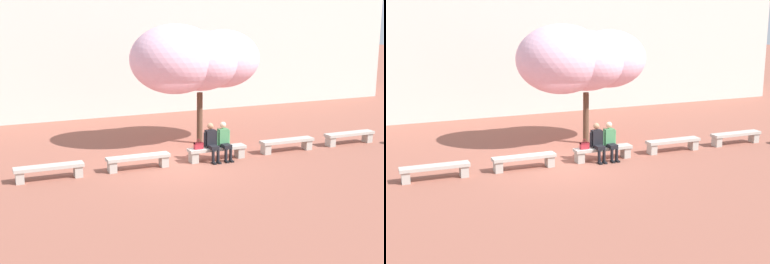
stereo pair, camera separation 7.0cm
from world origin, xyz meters
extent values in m
plane|color=#8E5142|center=(0.00, 0.00, 0.00)|extent=(100.00, 100.00, 0.00)
cube|color=beige|center=(0.00, 10.65, 3.65)|extent=(31.83, 4.00, 7.31)
cube|color=#ADA89E|center=(-4.16, 0.00, 0.40)|extent=(2.05, 0.45, 0.10)
cube|color=#ADA89E|center=(-5.01, 0.01, 0.17)|extent=(0.24, 0.34, 0.35)
cube|color=#ADA89E|center=(-3.31, -0.01, 0.17)|extent=(0.24, 0.34, 0.35)
cube|color=#ADA89E|center=(-1.39, 0.00, 0.40)|extent=(2.05, 0.45, 0.10)
cube|color=#ADA89E|center=(-2.24, 0.01, 0.17)|extent=(0.24, 0.34, 0.35)
cube|color=#ADA89E|center=(-0.53, -0.01, 0.17)|extent=(0.24, 0.34, 0.35)
cube|color=#ADA89E|center=(1.39, 0.00, 0.40)|extent=(2.05, 0.45, 0.10)
cube|color=#ADA89E|center=(0.53, 0.01, 0.17)|extent=(0.24, 0.34, 0.35)
cube|color=#ADA89E|center=(2.24, -0.01, 0.17)|extent=(0.24, 0.34, 0.35)
cube|color=#ADA89E|center=(4.16, 0.00, 0.40)|extent=(2.05, 0.45, 0.10)
cube|color=#ADA89E|center=(3.31, 0.01, 0.17)|extent=(0.24, 0.34, 0.35)
cube|color=#ADA89E|center=(5.01, -0.01, 0.17)|extent=(0.24, 0.34, 0.35)
cube|color=#ADA89E|center=(6.93, 0.00, 0.40)|extent=(2.05, 0.45, 0.10)
cube|color=#ADA89E|center=(6.08, 0.01, 0.17)|extent=(0.24, 0.34, 0.35)
cube|color=#ADA89E|center=(7.79, -0.01, 0.17)|extent=(0.24, 0.34, 0.35)
cube|color=black|center=(1.08, -0.42, 0.03)|extent=(0.11, 0.22, 0.06)
cylinder|color=black|center=(1.07, -0.36, 0.24)|extent=(0.10, 0.10, 0.42)
cube|color=black|center=(1.26, -0.42, 0.03)|extent=(0.11, 0.22, 0.06)
cylinder|color=black|center=(1.25, -0.36, 0.24)|extent=(0.10, 0.10, 0.42)
cube|color=black|center=(1.16, -0.18, 0.51)|extent=(0.29, 0.41, 0.12)
cube|color=black|center=(1.15, 0.04, 0.78)|extent=(0.35, 0.23, 0.54)
sphere|color=#A37556|center=(1.15, 0.04, 1.19)|extent=(0.21, 0.21, 0.21)
cylinder|color=black|center=(0.94, 0.01, 0.74)|extent=(0.09, 0.09, 0.50)
cylinder|color=black|center=(1.36, 0.03, 0.74)|extent=(0.09, 0.09, 0.50)
cube|color=black|center=(1.54, -0.42, 0.03)|extent=(0.11, 0.22, 0.06)
cylinder|color=black|center=(1.54, -0.36, 0.24)|extent=(0.10, 0.10, 0.42)
cube|color=black|center=(1.72, -0.42, 0.03)|extent=(0.11, 0.22, 0.06)
cylinder|color=black|center=(1.72, -0.36, 0.24)|extent=(0.10, 0.10, 0.42)
cube|color=black|center=(1.63, -0.18, 0.51)|extent=(0.29, 0.41, 0.12)
cube|color=#428451|center=(1.62, 0.04, 0.78)|extent=(0.35, 0.23, 0.54)
sphere|color=beige|center=(1.62, 0.04, 1.19)|extent=(0.21, 0.21, 0.21)
cylinder|color=#428451|center=(1.41, 0.01, 0.74)|extent=(0.09, 0.09, 0.50)
cylinder|color=#428451|center=(1.83, 0.03, 0.74)|extent=(0.09, 0.09, 0.50)
cube|color=#A3232D|center=(0.70, 0.00, 0.56)|extent=(0.30, 0.14, 0.22)
cube|color=maroon|center=(0.70, 0.00, 0.65)|extent=(0.30, 0.15, 0.04)
torus|color=maroon|center=(0.70, 0.00, 0.72)|extent=(0.14, 0.02, 0.14)
cylinder|color=#513828|center=(1.79, 2.35, 0.97)|extent=(0.22, 0.22, 1.94)
ellipsoid|color=#EFB7D1|center=(1.79, 2.35, 3.13)|extent=(2.94, 2.98, 2.21)
ellipsoid|color=#EFB7D1|center=(0.78, 2.26, 3.23)|extent=(3.33, 3.01, 2.50)
ellipsoid|color=#EFB7D1|center=(2.79, 2.54, 3.15)|extent=(2.91, 2.62, 2.18)
camera|label=1|loc=(-6.25, -15.68, 4.96)|focal=50.00mm
camera|label=2|loc=(-6.18, -15.71, 4.96)|focal=50.00mm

